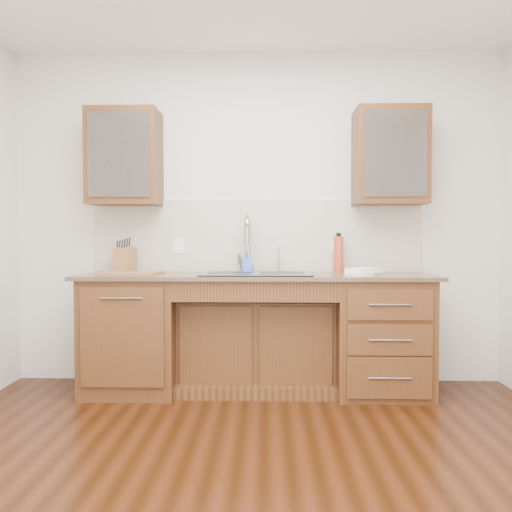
{
  "coord_description": "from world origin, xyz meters",
  "views": [
    {
      "loc": [
        0.08,
        -2.39,
        1.19
      ],
      "look_at": [
        0.0,
        1.4,
        1.05
      ],
      "focal_mm": 35.0,
      "sensor_mm": 36.0,
      "label": 1
    }
  ],
  "objects_px": {
    "soap_bottle": "(246,262)",
    "plate": "(359,274)",
    "knife_block": "(125,260)",
    "cutting_board": "(130,273)",
    "water_bottle": "(338,254)"
  },
  "relations": [
    {
      "from": "soap_bottle",
      "to": "water_bottle",
      "type": "relative_size",
      "value": 0.56
    },
    {
      "from": "plate",
      "to": "cutting_board",
      "type": "height_order",
      "value": "cutting_board"
    },
    {
      "from": "knife_block",
      "to": "water_bottle",
      "type": "bearing_deg",
      "value": 16.95
    },
    {
      "from": "knife_block",
      "to": "cutting_board",
      "type": "relative_size",
      "value": 0.46
    },
    {
      "from": "soap_bottle",
      "to": "plate",
      "type": "xyz_separation_m",
      "value": [
        0.85,
        -0.25,
        -0.07
      ]
    },
    {
      "from": "plate",
      "to": "knife_block",
      "type": "height_order",
      "value": "knife_block"
    },
    {
      "from": "soap_bottle",
      "to": "water_bottle",
      "type": "height_order",
      "value": "water_bottle"
    },
    {
      "from": "soap_bottle",
      "to": "plate",
      "type": "distance_m",
      "value": 0.89
    },
    {
      "from": "soap_bottle",
      "to": "plate",
      "type": "height_order",
      "value": "soap_bottle"
    },
    {
      "from": "water_bottle",
      "to": "soap_bottle",
      "type": "bearing_deg",
      "value": -175.19
    },
    {
      "from": "cutting_board",
      "to": "water_bottle",
      "type": "bearing_deg",
      "value": 10.09
    },
    {
      "from": "knife_block",
      "to": "soap_bottle",
      "type": "bearing_deg",
      "value": 14.58
    },
    {
      "from": "plate",
      "to": "cutting_board",
      "type": "distance_m",
      "value": 1.73
    },
    {
      "from": "soap_bottle",
      "to": "plate",
      "type": "relative_size",
      "value": 0.68
    },
    {
      "from": "soap_bottle",
      "to": "cutting_board",
      "type": "relative_size",
      "value": 0.38
    }
  ]
}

